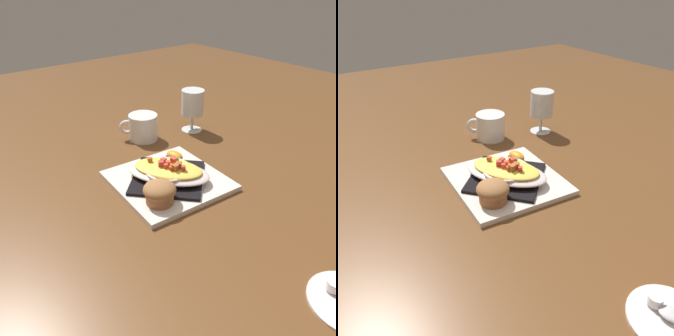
% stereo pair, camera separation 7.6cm
% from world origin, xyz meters
% --- Properties ---
extents(ground_plane, '(2.60, 2.60, 0.00)m').
position_xyz_m(ground_plane, '(0.00, 0.00, 0.00)').
color(ground_plane, brown).
extents(square_plate, '(0.27, 0.27, 0.01)m').
position_xyz_m(square_plate, '(0.00, 0.00, 0.01)').
color(square_plate, silver).
rests_on(square_plate, ground_plane).
extents(folded_napkin, '(0.24, 0.24, 0.01)m').
position_xyz_m(folded_napkin, '(0.00, 0.00, 0.02)').
color(folded_napkin, black).
rests_on(folded_napkin, square_plate).
extents(gratin_dish, '(0.23, 0.21, 0.04)m').
position_xyz_m(gratin_dish, '(-0.00, -0.00, 0.04)').
color(gratin_dish, silver).
rests_on(gratin_dish, folded_napkin).
extents(muffin, '(0.07, 0.07, 0.05)m').
position_xyz_m(muffin, '(-0.06, 0.08, 0.04)').
color(muffin, '#9D613B').
rests_on(muffin, square_plate).
extents(orange_garnish, '(0.06, 0.05, 0.02)m').
position_xyz_m(orange_garnish, '(0.06, -0.08, 0.02)').
color(orange_garnish, '#592656').
rests_on(orange_garnish, square_plate).
extents(coffee_mug, '(0.09, 0.11, 0.08)m').
position_xyz_m(coffee_mug, '(0.24, -0.10, 0.04)').
color(coffee_mug, white).
rests_on(coffee_mug, ground_plane).
extents(stemmed_glass, '(0.07, 0.07, 0.13)m').
position_xyz_m(stemmed_glass, '(0.20, -0.26, 0.09)').
color(stemmed_glass, white).
rests_on(stemmed_glass, ground_plane).
extents(creamer_saucer, '(0.13, 0.13, 0.01)m').
position_xyz_m(creamer_saucer, '(-0.45, -0.00, 0.00)').
color(creamer_saucer, silver).
rests_on(creamer_saucer, ground_plane).
extents(creamer_cup_0, '(0.02, 0.02, 0.02)m').
position_xyz_m(creamer_cup_0, '(-0.42, 0.00, 0.02)').
color(creamer_cup_0, white).
rests_on(creamer_cup_0, creamer_saucer).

